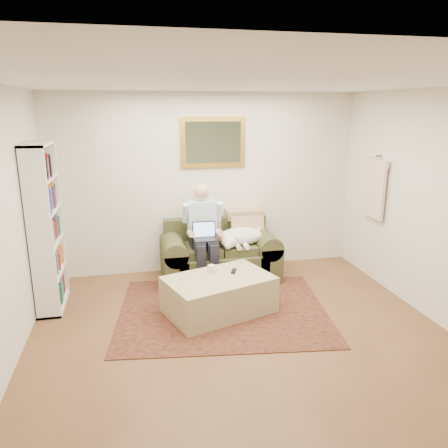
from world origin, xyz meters
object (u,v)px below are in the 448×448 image
object	(u,v)px
sleeping_dog	(241,236)
ottoman	(219,295)
seated_man	(204,236)
laptop	(205,235)
sofa	(219,259)
coffee_mug	(211,269)
bookshelf	(46,228)

from	to	relation	value
sleeping_dog	ottoman	world-z (taller)	sleeping_dog
seated_man	laptop	xyz separation A→B (m)	(-0.00, -0.06, 0.03)
seated_man	sleeping_dog	world-z (taller)	seated_man
sofa	coffee_mug	distance (m)	0.98
seated_man	coffee_mug	xyz separation A→B (m)	(-0.04, -0.76, -0.20)
sleeping_dog	ottoman	distance (m)	1.19
seated_man	sleeping_dog	size ratio (longest dim) A/B	2.04
seated_man	coffee_mug	distance (m)	0.79
sleeping_dog	sofa	bearing A→B (deg)	164.26
sofa	ottoman	size ratio (longest dim) A/B	1.35
laptop	bookshelf	size ratio (longest dim) A/B	0.16
sofa	coffee_mug	size ratio (longest dim) A/B	16.38
ottoman	laptop	bearing A→B (deg)	91.24
laptop	ottoman	size ratio (longest dim) A/B	0.26
sofa	sleeping_dog	size ratio (longest dim) A/B	2.43
sofa	seated_man	size ratio (longest dim) A/B	1.19
ottoman	seated_man	bearing A→B (deg)	91.15
bookshelf	ottoman	bearing A→B (deg)	-17.38
coffee_mug	seated_man	bearing A→B (deg)	86.78
sofa	laptop	xyz separation A→B (m)	(-0.25, -0.21, 0.44)
seated_man	coffee_mug	bearing A→B (deg)	-93.22
laptop	ottoman	bearing A→B (deg)	-88.76
coffee_mug	bookshelf	bearing A→B (deg)	166.53
sofa	coffee_mug	xyz separation A→B (m)	(-0.29, -0.91, 0.21)
laptop	coffee_mug	size ratio (longest dim) A/B	3.18
coffee_mug	sofa	bearing A→B (deg)	72.42
sofa	ottoman	bearing A→B (deg)	-101.98
ottoman	bookshelf	distance (m)	2.21
ottoman	bookshelf	size ratio (longest dim) A/B	0.61
seated_man	bookshelf	distance (m)	2.01
seated_man	sleeping_dog	bearing A→B (deg)	7.13
sleeping_dog	bookshelf	distance (m)	2.55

